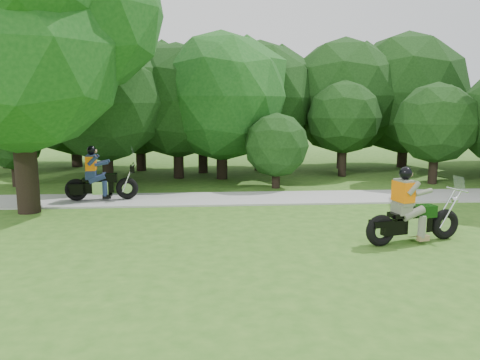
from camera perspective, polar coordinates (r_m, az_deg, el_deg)
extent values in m
plane|color=#30601B|center=(10.16, 25.74, -11.16)|extent=(100.00, 100.00, 0.00)
cube|color=#9D9D98|center=(17.27, 12.61, -2.03)|extent=(60.00, 2.20, 0.06)
cylinder|color=black|center=(18.74, 4.41, 0.36)|extent=(0.33, 0.33, 0.88)
sphere|color=black|center=(18.58, 4.46, 4.24)|extent=(2.57, 2.57, 2.57)
cylinder|color=black|center=(22.74, -4.54, 3.04)|extent=(0.45, 0.45, 1.72)
sphere|color=black|center=(22.59, -4.62, 9.33)|extent=(5.01, 5.01, 5.01)
cylinder|color=black|center=(22.11, 12.39, 2.54)|extent=(0.37, 0.37, 1.63)
sphere|color=black|center=(21.96, 12.57, 7.49)|extent=(3.37, 3.37, 3.37)
cylinder|color=black|center=(26.28, -19.32, 3.50)|extent=(0.55, 0.55, 1.80)
sphere|color=black|center=(26.16, -19.71, 10.39)|extent=(6.95, 6.95, 6.95)
cylinder|color=black|center=(20.85, -2.21, 2.58)|extent=(0.48, 0.48, 1.80)
sphere|color=#154B16|center=(20.69, -2.26, 10.12)|extent=(5.65, 5.65, 5.65)
cylinder|color=black|center=(24.67, 12.31, 3.45)|extent=(0.49, 0.49, 1.80)
sphere|color=black|center=(24.54, 12.55, 9.96)|extent=(5.83, 5.83, 5.83)
cylinder|color=black|center=(21.24, 22.48, 1.52)|extent=(0.37, 0.37, 1.45)
sphere|color=black|center=(21.08, 22.80, 6.43)|extent=(3.37, 3.37, 3.37)
cylinder|color=black|center=(25.99, 19.20, 3.44)|extent=(0.51, 0.51, 1.80)
sphere|color=black|center=(25.87, 19.56, 9.91)|extent=(6.25, 6.25, 6.25)
cylinder|color=black|center=(23.90, -12.00, 3.28)|extent=(0.49, 0.49, 1.80)
sphere|color=black|center=(23.77, -12.23, 9.96)|extent=(5.79, 5.79, 5.79)
cylinder|color=black|center=(23.49, 2.37, 3.37)|extent=(0.48, 0.48, 1.80)
sphere|color=black|center=(23.35, 2.42, 9.98)|extent=(5.55, 5.55, 5.55)
cylinder|color=black|center=(27.21, -26.57, 3.22)|extent=(0.49, 0.49, 1.80)
sphere|color=black|center=(27.09, -27.01, 9.06)|extent=(5.77, 5.77, 5.77)
cylinder|color=black|center=(21.11, -25.67, 0.74)|extent=(0.31, 0.31, 1.07)
sphere|color=black|center=(20.97, -25.92, 4.19)|extent=(2.29, 2.29, 2.29)
cylinder|color=black|center=(20.00, -15.82, 1.93)|extent=(0.44, 0.44, 1.80)
sphere|color=black|center=(19.84, -16.15, 9.03)|extent=(4.84, 4.84, 4.84)
cylinder|color=black|center=(21.24, -7.50, 2.64)|extent=(0.45, 0.45, 1.80)
sphere|color=black|center=(21.09, -7.66, 9.52)|extent=(5.07, 5.07, 5.07)
cylinder|color=black|center=(15.78, -24.79, 3.85)|extent=(0.68, 0.68, 4.20)
sphere|color=#154B16|center=(15.80, -25.54, 14.36)|extent=(6.40, 6.40, 6.40)
sphere|color=#154B16|center=(16.20, -18.65, 18.92)|extent=(5.12, 5.12, 5.12)
torus|color=black|center=(11.72, 16.76, -5.91)|extent=(0.80, 0.40, 0.77)
torus|color=black|center=(12.86, 23.68, -4.95)|extent=(0.80, 0.40, 0.77)
cube|color=black|center=(12.12, 19.56, -5.28)|extent=(1.38, 0.58, 0.35)
cube|color=silver|center=(12.23, 20.26, -5.19)|extent=(0.61, 0.49, 0.44)
cube|color=black|center=(12.34, 21.45, -3.55)|extent=(0.64, 0.46, 0.29)
cube|color=black|center=(11.96, 19.06, -4.03)|extent=(0.64, 0.48, 0.11)
cylinder|color=silver|center=(12.81, 23.95, -3.25)|extent=(0.59, 0.19, 0.92)
cylinder|color=silver|center=(12.89, 24.96, -1.09)|extent=(0.21, 0.70, 0.04)
cube|color=#4D5444|center=(11.93, 19.10, -3.30)|extent=(0.42, 0.49, 0.27)
cube|color=#4D5444|center=(11.86, 19.29, -1.42)|extent=(0.39, 0.52, 0.62)
cube|color=#FF6E05|center=(11.86, 19.30, -1.31)|extent=(0.43, 0.57, 0.49)
sphere|color=black|center=(11.81, 19.54, 0.80)|extent=(0.31, 0.31, 0.31)
torus|color=black|center=(16.95, -19.33, -1.13)|extent=(0.78, 0.29, 0.77)
torus|color=black|center=(16.74, -13.59, -0.99)|extent=(0.78, 0.29, 0.77)
cube|color=black|center=(16.84, -17.18, -0.89)|extent=(1.24, 0.38, 0.35)
cube|color=silver|center=(16.82, -16.60, -0.88)|extent=(0.56, 0.42, 0.44)
cube|color=black|center=(16.73, -15.73, 0.25)|extent=(0.60, 0.38, 0.29)
cube|color=black|center=(16.81, -17.68, 0.05)|extent=(0.60, 0.40, 0.11)
cylinder|color=silver|center=(16.67, -13.49, 0.31)|extent=(0.44, 0.09, 0.98)
cylinder|color=silver|center=(16.59, -12.92, 1.94)|extent=(0.10, 0.70, 0.04)
cube|color=black|center=(16.70, -19.30, -1.09)|extent=(0.47, 0.17, 0.37)
cube|color=black|center=(17.17, -19.02, -0.80)|extent=(0.47, 0.17, 0.37)
cube|color=#1B2848|center=(16.79, -17.71, 0.57)|extent=(0.37, 0.45, 0.26)
cube|color=#1B2848|center=(16.73, -17.70, 1.90)|extent=(0.33, 0.49, 0.61)
cube|color=#FF6E05|center=(16.73, -17.71, 1.98)|extent=(0.36, 0.53, 0.48)
sphere|color=black|center=(16.68, -17.67, 3.48)|extent=(0.31, 0.31, 0.31)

